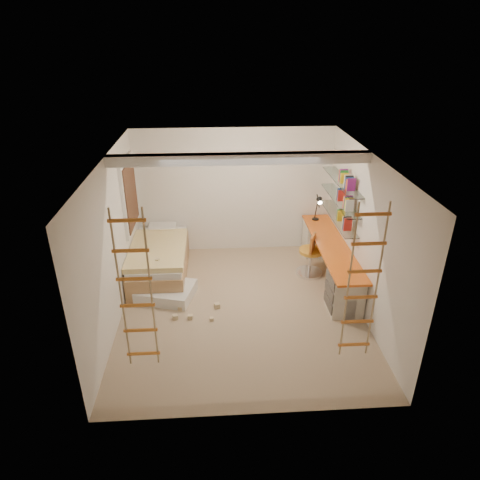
{
  "coord_description": "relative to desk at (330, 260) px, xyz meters",
  "views": [
    {
      "loc": [
        -0.4,
        -6.03,
        4.26
      ],
      "look_at": [
        0.0,
        0.3,
        1.15
      ],
      "focal_mm": 32.0,
      "sensor_mm": 36.0,
      "label": 1
    }
  ],
  "objects": [
    {
      "name": "books",
      "position": [
        0.15,
        0.27,
        1.26
      ],
      "size": [
        0.14,
        0.7,
        0.92
      ],
      "color": "red",
      "rests_on": "shelves"
    },
    {
      "name": "toy_blocks",
      "position": [
        -2.81,
        -0.66,
        -0.16
      ],
      "size": [
        1.2,
        0.98,
        0.69
      ],
      "color": "#CCB284",
      "rests_on": "floor"
    },
    {
      "name": "ceiling_beam",
      "position": [
        -1.72,
        -0.56,
        2.12
      ],
      "size": [
        4.0,
        0.18,
        0.16
      ],
      "primitive_type": "cube",
      "color": "white",
      "rests_on": "ceiling"
    },
    {
      "name": "play_platform",
      "position": [
        -3.05,
        -0.39,
        -0.24
      ],
      "size": [
        1.1,
        0.96,
        0.42
      ],
      "color": "silver",
      "rests_on": "floor"
    },
    {
      "name": "task_lamp",
      "position": [
        -0.05,
        0.96,
        0.73
      ],
      "size": [
        0.14,
        0.36,
        0.57
      ],
      "color": "black",
      "rests_on": "desk"
    },
    {
      "name": "rope_ladder_left",
      "position": [
        -3.07,
        -2.61,
        1.11
      ],
      "size": [
        0.41,
        0.04,
        2.13
      ],
      "primitive_type": null,
      "color": "orange",
      "rests_on": "ceiling"
    },
    {
      "name": "window_frame",
      "position": [
        -3.69,
        0.64,
        1.15
      ],
      "size": [
        0.06,
        1.15,
        1.35
      ],
      "primitive_type": "cube",
      "color": "white",
      "rests_on": "wall_left"
    },
    {
      "name": "swivel_chair",
      "position": [
        -0.32,
        0.19,
        -0.08
      ],
      "size": [
        0.68,
        0.68,
        0.87
      ],
      "color": "#C48625",
      "rests_on": "floor"
    },
    {
      "name": "rope_ladder_right",
      "position": [
        -0.37,
        -2.61,
        1.11
      ],
      "size": [
        0.41,
        0.04,
        2.13
      ],
      "primitive_type": null,
      "color": "orange",
      "rests_on": "ceiling"
    },
    {
      "name": "shelves",
      "position": [
        0.15,
        0.27,
        1.1
      ],
      "size": [
        0.25,
        1.8,
        0.71
      ],
      "color": "white",
      "rests_on": "wall_right"
    },
    {
      "name": "bed",
      "position": [
        -3.2,
        0.36,
        -0.07
      ],
      "size": [
        1.02,
        2.0,
        0.69
      ],
      "color": "#AD7F51",
      "rests_on": "floor"
    },
    {
      "name": "window_blind",
      "position": [
        -3.65,
        0.64,
        1.15
      ],
      "size": [
        0.02,
        1.0,
        1.2
      ],
      "primitive_type": "cube",
      "color": "#4C2D1E",
      "rests_on": "window_frame"
    },
    {
      "name": "waste_bin",
      "position": [
        0.03,
        -1.18,
        -0.22
      ],
      "size": [
        0.3,
        0.3,
        0.38
      ],
      "primitive_type": "cylinder",
      "color": "white",
      "rests_on": "floor"
    },
    {
      "name": "desk",
      "position": [
        0.0,
        0.0,
        0.0
      ],
      "size": [
        0.56,
        2.8,
        0.75
      ],
      "color": "orange",
      "rests_on": "floor"
    },
    {
      "name": "floor",
      "position": [
        -1.72,
        -0.86,
        -0.4
      ],
      "size": [
        4.5,
        4.5,
        0.0
      ],
      "primitive_type": "plane",
      "color": "#9B8764",
      "rests_on": "ground"
    }
  ]
}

